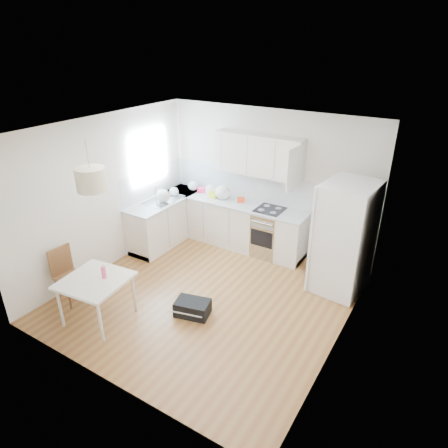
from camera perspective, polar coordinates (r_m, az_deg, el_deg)
name	(u,v)px	position (r m, az deg, el deg)	size (l,w,h in m)	color
floor	(208,296)	(6.60, -2.35, -10.28)	(4.20, 4.20, 0.00)	brown
ceiling	(204,130)	(5.49, -2.86, 13.30)	(4.20, 4.20, 0.00)	white
wall_back	(268,181)	(7.62, 6.35, 6.08)	(4.20, 4.20, 0.00)	silver
wall_left	(106,194)	(7.23, -16.54, 4.08)	(4.20, 4.20, 0.00)	silver
wall_right	(347,259)	(5.16, 17.19, -4.77)	(4.20, 4.20, 0.00)	silver
window_glassblock	(149,156)	(7.86, -10.69, 9.46)	(0.02, 1.00, 1.00)	#BFE0F9
cabinets_back	(232,224)	(7.97, 1.22, 0.07)	(3.00, 0.60, 0.88)	silver
cabinets_left	(166,221)	(8.16, -8.22, 0.43)	(0.60, 1.80, 0.88)	silver
counter_back	(233,202)	(7.79, 1.25, 3.13)	(3.02, 0.64, 0.04)	silver
counter_left	(165,200)	(7.98, -8.42, 3.42)	(0.64, 1.82, 0.04)	silver
backsplash_back	(240,183)	(7.92, 2.36, 5.89)	(3.00, 0.01, 0.58)	white
backsplash_left	(152,182)	(8.06, -10.18, 5.86)	(0.01, 1.80, 0.58)	white
upper_cabinets	(258,155)	(7.39, 4.93, 9.79)	(1.70, 0.32, 0.75)	silver
range_oven	(269,233)	(7.64, 6.39, -1.28)	(0.50, 0.61, 0.88)	#B4B6B8
sink	(163,200)	(7.94, -8.65, 3.41)	(0.50, 0.80, 0.16)	#B4B6B8
refrigerator	(345,238)	(6.65, 16.95, -1.92)	(0.88, 0.92, 1.84)	white
dining_table	(95,284)	(6.07, -17.91, -8.11)	(0.96, 0.96, 0.69)	beige
dining_chair	(70,276)	(6.70, -21.16, -6.98)	(0.38, 0.38, 0.90)	#512E18
drink_bottle	(103,271)	(5.97, -16.84, -6.48)	(0.06, 0.06, 0.22)	#E53F6D
gym_bag	(193,308)	(6.17, -4.51, -11.86)	(0.51, 0.33, 0.23)	black
pendant_lamp	(91,179)	(5.39, -18.47, 6.06)	(0.39, 0.39, 0.30)	beige
grocery_bag_a	(193,186)	(8.33, -4.43, 5.45)	(0.22, 0.19, 0.20)	white
grocery_bag_b	(211,190)	(8.04, -1.85, 4.88)	(0.25, 0.22, 0.23)	white
grocery_bag_c	(223,192)	(7.83, -0.16, 4.54)	(0.32, 0.27, 0.29)	white
grocery_bag_d	(174,191)	(8.10, -7.15, 4.63)	(0.19, 0.16, 0.17)	white
grocery_bag_e	(163,196)	(7.78, -8.72, 3.98)	(0.29, 0.24, 0.26)	white
snack_orange	(241,200)	(7.73, 2.46, 3.49)	(0.14, 0.09, 0.10)	red
snack_yellow	(213,195)	(7.95, -1.53, 4.22)	(0.18, 0.11, 0.12)	yellow
snack_red	(201,190)	(8.23, -3.29, 4.85)	(0.14, 0.09, 0.10)	#E21C46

